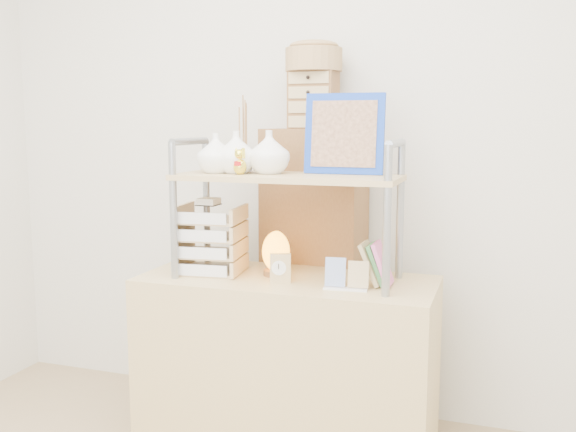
# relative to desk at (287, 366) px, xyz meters

# --- Properties ---
(room_shell) EXTENTS (3.42, 3.41, 2.61)m
(room_shell) POSITION_rel_desk_xyz_m (0.00, -0.81, 1.32)
(room_shell) COLOR silver
(room_shell) RESTS_ON ground
(desk) EXTENTS (1.20, 0.50, 0.75)m
(desk) POSITION_rel_desk_xyz_m (0.00, 0.00, 0.00)
(desk) COLOR tan
(desk) RESTS_ON ground
(cabinet) EXTENTS (0.47, 0.27, 1.35)m
(cabinet) POSITION_rel_desk_xyz_m (0.00, 0.37, 0.30)
(cabinet) COLOR brown
(cabinet) RESTS_ON ground
(hutch) EXTENTS (0.90, 0.34, 0.74)m
(hutch) POSITION_rel_desk_xyz_m (-0.07, 0.01, 0.83)
(hutch) COLOR gray
(hutch) RESTS_ON desk
(letter_tray) EXTENTS (0.29, 0.27, 0.32)m
(letter_tray) POSITION_rel_desk_xyz_m (-0.34, -0.01, 0.50)
(letter_tray) COLOR tan
(letter_tray) RESTS_ON desk
(salt_lamp) EXTENTS (0.12, 0.11, 0.19)m
(salt_lamp) POSITION_rel_desk_xyz_m (-0.06, 0.03, 0.47)
(salt_lamp) COLOR brown
(salt_lamp) RESTS_ON desk
(desk_clock) EXTENTS (0.09, 0.06, 0.12)m
(desk_clock) POSITION_rel_desk_xyz_m (-0.00, -0.08, 0.43)
(desk_clock) COLOR tan
(desk_clock) RESTS_ON desk
(postcard_stand) EXTENTS (0.17, 0.06, 0.12)m
(postcard_stand) POSITION_rel_desk_xyz_m (0.27, -0.10, 0.41)
(postcard_stand) COLOR white
(postcard_stand) RESTS_ON desk
(drawer_chest) EXTENTS (0.20, 0.16, 0.25)m
(drawer_chest) POSITION_rel_desk_xyz_m (0.00, 0.35, 1.10)
(drawer_chest) COLOR brown
(drawer_chest) RESTS_ON cabinet
(woven_basket) EXTENTS (0.25, 0.25, 0.10)m
(woven_basket) POSITION_rel_desk_xyz_m (0.00, 0.35, 1.28)
(woven_basket) COLOR olive
(woven_basket) RESTS_ON drawer_chest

